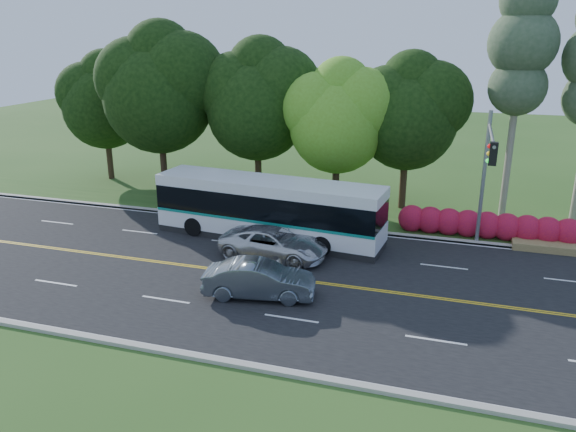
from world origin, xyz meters
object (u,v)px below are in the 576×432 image
(suv, at_px, (274,243))
(traffic_signal, at_px, (487,165))
(sedan, at_px, (259,280))
(transit_bus, at_px, (268,210))

(suv, bearing_deg, traffic_signal, -67.21)
(traffic_signal, relative_size, sedan, 1.50)
(transit_bus, height_order, sedan, transit_bus)
(transit_bus, xyz_separation_m, sedan, (1.93, -6.76, -0.84))
(traffic_signal, height_order, suv, traffic_signal)
(transit_bus, distance_m, suv, 2.91)
(sedan, bearing_deg, transit_bus, 5.75)
(traffic_signal, xyz_separation_m, sedan, (-8.85, -7.45, -3.88))
(traffic_signal, relative_size, transit_bus, 0.56)
(traffic_signal, distance_m, sedan, 12.20)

